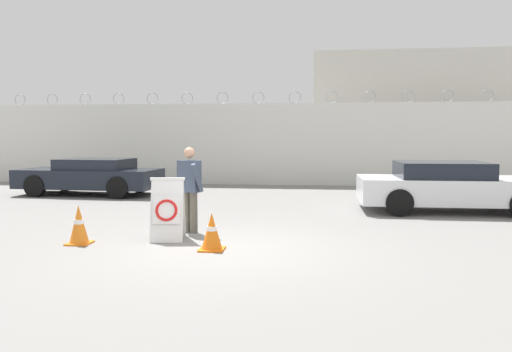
{
  "coord_description": "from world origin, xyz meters",
  "views": [
    {
      "loc": [
        1.57,
        -8.15,
        1.91
      ],
      "look_at": [
        0.24,
        2.67,
        1.02
      ],
      "focal_mm": 35.0,
      "sensor_mm": 36.0,
      "label": 1
    }
  ],
  "objects_px": {
    "security_guard": "(190,186)",
    "parked_car_front_coupe": "(91,176)",
    "barricade_sign": "(168,209)",
    "traffic_cone_mid": "(79,225)",
    "traffic_cone_near": "(212,232)",
    "parked_car_far_side": "(448,186)"
  },
  "relations": [
    {
      "from": "security_guard",
      "to": "traffic_cone_mid",
      "type": "distance_m",
      "value": 2.18
    },
    {
      "from": "barricade_sign",
      "to": "parked_car_far_side",
      "type": "height_order",
      "value": "parked_car_far_side"
    },
    {
      "from": "traffic_cone_mid",
      "to": "parked_car_far_side",
      "type": "xyz_separation_m",
      "value": [
        7.44,
        4.72,
        0.29
      ]
    },
    {
      "from": "security_guard",
      "to": "traffic_cone_mid",
      "type": "relative_size",
      "value": 2.43
    },
    {
      "from": "barricade_sign",
      "to": "parked_car_far_side",
      "type": "relative_size",
      "value": 0.26
    },
    {
      "from": "parked_car_front_coupe",
      "to": "parked_car_far_side",
      "type": "distance_m",
      "value": 10.78
    },
    {
      "from": "traffic_cone_mid",
      "to": "parked_car_front_coupe",
      "type": "distance_m",
      "value": 7.68
    },
    {
      "from": "security_guard",
      "to": "parked_car_front_coupe",
      "type": "height_order",
      "value": "security_guard"
    },
    {
      "from": "security_guard",
      "to": "traffic_cone_near",
      "type": "xyz_separation_m",
      "value": [
        0.74,
        -1.43,
        -0.62
      ]
    },
    {
      "from": "parked_car_front_coupe",
      "to": "barricade_sign",
      "type": "bearing_deg",
      "value": 128.22
    },
    {
      "from": "security_guard",
      "to": "parked_car_far_side",
      "type": "xyz_separation_m",
      "value": [
        5.76,
        3.47,
        -0.29
      ]
    },
    {
      "from": "parked_car_front_coupe",
      "to": "traffic_cone_near",
      "type": "bearing_deg",
      "value": 130.68
    },
    {
      "from": "barricade_sign",
      "to": "traffic_cone_mid",
      "type": "relative_size",
      "value": 1.66
    },
    {
      "from": "traffic_cone_near",
      "to": "parked_car_front_coupe",
      "type": "distance_m",
      "value": 9.08
    },
    {
      "from": "barricade_sign",
      "to": "traffic_cone_mid",
      "type": "height_order",
      "value": "barricade_sign"
    },
    {
      "from": "traffic_cone_near",
      "to": "traffic_cone_mid",
      "type": "height_order",
      "value": "traffic_cone_mid"
    },
    {
      "from": "traffic_cone_near",
      "to": "parked_car_front_coupe",
      "type": "bearing_deg",
      "value": 127.47
    },
    {
      "from": "traffic_cone_near",
      "to": "parked_car_front_coupe",
      "type": "height_order",
      "value": "parked_car_front_coupe"
    },
    {
      "from": "security_guard",
      "to": "parked_car_front_coupe",
      "type": "distance_m",
      "value": 7.5
    },
    {
      "from": "traffic_cone_near",
      "to": "parked_car_front_coupe",
      "type": "xyz_separation_m",
      "value": [
        -5.52,
        7.2,
        0.3
      ]
    },
    {
      "from": "barricade_sign",
      "to": "parked_car_far_side",
      "type": "distance_m",
      "value": 7.31
    },
    {
      "from": "barricade_sign",
      "to": "parked_car_front_coupe",
      "type": "relative_size",
      "value": 0.25
    }
  ]
}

